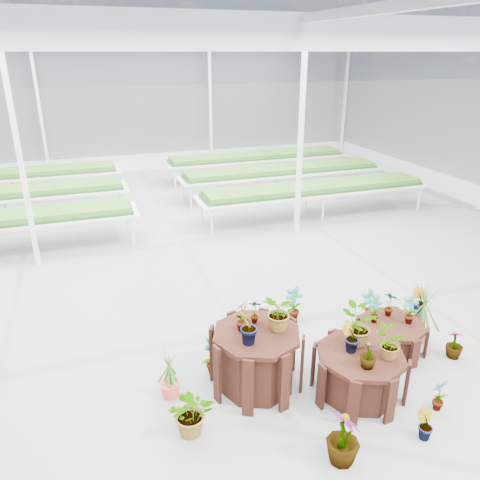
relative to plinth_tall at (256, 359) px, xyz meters
name	(u,v)px	position (x,y,z in m)	size (l,w,h in m)	color
ground_plane	(232,341)	(0.00, 1.06, -0.41)	(24.00, 24.00, 0.00)	gray
greenhouse_shell	(231,204)	(0.00, 1.06, 1.84)	(18.00, 24.00, 4.50)	white
steel_frame	(231,204)	(0.00, 1.06, 1.84)	(18.00, 24.00, 4.50)	silver
nursery_benches	(154,193)	(0.00, 8.26, 0.01)	(16.00, 7.00, 0.84)	silver
plinth_tall	(256,359)	(0.00, 0.00, 0.00)	(1.21, 1.21, 0.83)	black
plinth_mid	(359,373)	(1.20, -0.60, -0.10)	(1.19, 1.19, 0.63)	black
plinth_low	(390,336)	(2.20, 0.10, -0.19)	(1.01, 1.01, 0.46)	black
nursery_plants	(316,343)	(0.82, -0.12, 0.14)	(4.76, 3.27, 1.33)	#34621F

